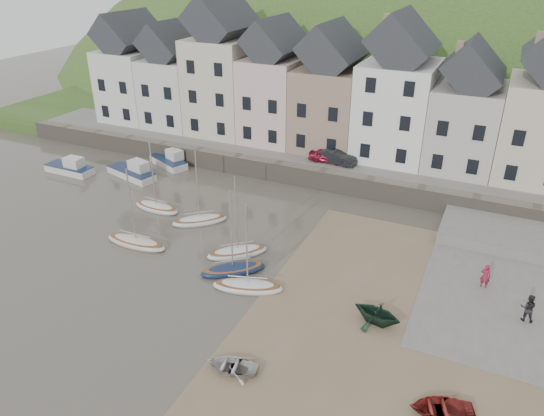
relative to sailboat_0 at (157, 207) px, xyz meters
The scene contains 24 objects.
ground 13.14m from the sailboat_0, 32.06° to the right, with size 160.00×160.00×0.00m, color #4C473C.
quay_land 27.40m from the sailboat_0, 66.02° to the left, with size 90.00×30.00×1.50m, color #365220.
quay_street 17.57m from the sailboat_0, 50.55° to the left, with size 70.00×7.00×0.10m, color slate.
seawall 15.00m from the sailboat_0, 42.01° to the left, with size 70.00×1.20×1.80m, color slate.
beach 23.21m from the sailboat_0, 17.48° to the right, with size 18.00×26.00×0.06m, color #746346.
slipway 26.15m from the sailboat_0, ahead, with size 8.00×18.00×0.12m, color slate.
hillside 56.42m from the sailboat_0, 83.40° to the left, with size 134.40×84.00×84.00m.
townhouse_terrace 22.50m from the sailboat_0, 52.87° to the left, with size 61.05×8.00×13.93m.
sailboat_0 is the anchor object (origin of this frame).
sailboat_1 4.54m from the sailboat_0, ahead, with size 4.31×4.03×6.32m.
sailboat_2 5.74m from the sailboat_0, 68.47° to the right, with size 5.06×1.61×6.32m.
sailboat_3 10.12m from the sailboat_0, 19.64° to the right, with size 4.28×4.04×6.32m.
sailboat_4 13.87m from the sailboat_0, 29.20° to the right, with size 4.81×2.82×6.32m.
sailboat_5 11.67m from the sailboat_0, 27.93° to the right, with size 4.38×4.00×6.32m.
motorboat_0 7.83m from the sailboat_0, 142.58° to the left, with size 5.79×3.08×1.70m.
motorboat_1 12.78m from the sailboat_0, 166.42° to the left, with size 5.02×1.80×1.70m.
motorboat_2 9.90m from the sailboat_0, 118.57° to the left, with size 4.90×3.41×1.70m.
rowboat_white 19.84m from the sailboat_0, 42.46° to the right, with size 1.97×2.76×0.57m, color beige.
rowboat_green 21.49m from the sailboat_0, 17.87° to the right, with size 2.43×2.81×1.48m, color #152F21.
rowboat_red 27.42m from the sailboat_0, 25.17° to the right, with size 2.12×2.96×0.61m, color maroon.
person_red 25.81m from the sailboat_0, ahead, with size 0.61×0.40×1.67m, color maroon.
person_dark 28.44m from the sailboat_0, ahead, with size 0.86×0.67×1.77m, color black.
car_left 16.51m from the sailboat_0, 49.83° to the left, with size 1.39×3.45×1.17m, color maroon.
car_right 17.10m from the sailboat_0, 47.51° to the left, with size 1.35×3.86×1.27m, color black.
Camera 1 is at (13.64, -23.34, 19.40)m, focal length 33.49 mm.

